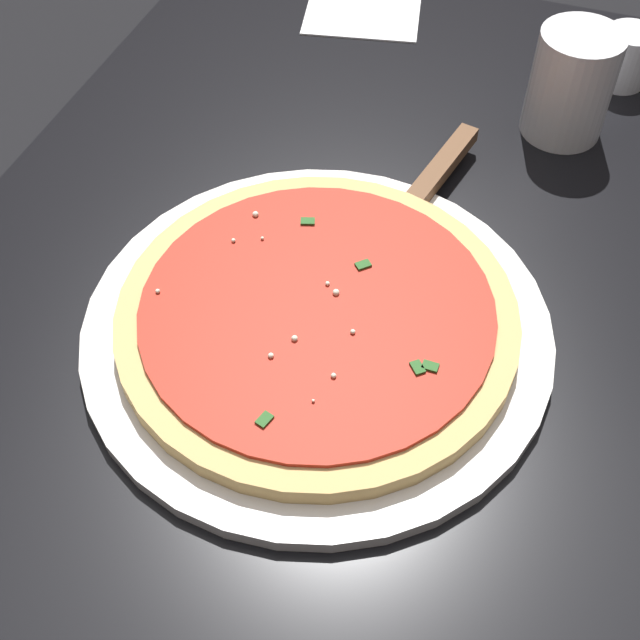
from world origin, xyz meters
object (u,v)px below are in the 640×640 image
Objects in this scene: pizza at (320,318)px; serving_plate at (320,331)px; pizza_server at (420,196)px; napkin_loose_left at (363,9)px; cup_small_sauce at (626,57)px; cup_tall_drink at (571,84)px.

serving_plate is at bearing -76.94° from pizza.
serving_plate is 1.67× the size of pizza_server.
napkin_loose_left is (-0.48, -0.11, -0.02)m from pizza.
pizza is at bearing 103.06° from serving_plate.
pizza is 0.17m from pizza_server.
cup_small_sauce is at bearing 156.83° from pizza.
cup_small_sauce is at bearing 150.56° from pizza_server.
pizza is (-0.00, 0.00, 0.02)m from serving_plate.
napkin_loose_left is (-0.05, -0.30, -0.03)m from cup_small_sauce.
pizza is 0.50m from napkin_loose_left.
cup_tall_drink is at bearing 157.15° from pizza.
pizza_server is (-0.17, 0.04, 0.01)m from serving_plate.
cup_tall_drink is at bearing -24.19° from cup_small_sauce.
cup_tall_drink is 0.30m from napkin_loose_left.
pizza_server reaches higher than serving_plate.
pizza_server is at bearing -32.58° from cup_tall_drink.
pizza_server is 2.11× the size of cup_tall_drink.
cup_tall_drink is 0.80× the size of napkin_loose_left.
pizza_server is 0.31m from cup_small_sauce.
cup_tall_drink is at bearing 59.27° from napkin_loose_left.
cup_tall_drink reaches higher than pizza.
pizza is 2.98× the size of cup_tall_drink.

